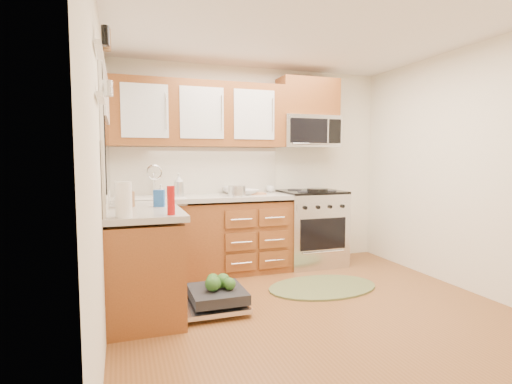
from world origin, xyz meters
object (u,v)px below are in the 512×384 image
object	(u,v)px
microwave	(308,132)
bowl_b	(234,190)
dishwasher	(213,299)
range	(311,227)
cup	(270,189)
cutting_board	(254,194)
sink	(156,209)
rug	(323,287)
upper_cabinets	(199,114)
bowl_a	(247,192)
stock_pot	(237,191)
skillet	(317,190)
paper_towel_roll	(124,200)

from	to	relation	value
microwave	bowl_b	bearing A→B (deg)	177.07
dishwasher	microwave	bearing A→B (deg)	39.07
range	cup	xyz separation A→B (m)	(-0.48, 0.22, 0.49)
cutting_board	cup	xyz separation A→B (m)	(0.29, 0.22, 0.03)
bowl_b	range	bearing A→B (deg)	-9.88
sink	rug	bearing A→B (deg)	-28.97
upper_cabinets	rug	size ratio (longest dim) A/B	1.73
dishwasher	rug	bearing A→B (deg)	10.36
range	cup	distance (m)	0.72
sink	bowl_b	distance (m)	0.99
rug	bowl_b	size ratio (longest dim) A/B	4.25
bowl_a	stock_pot	bearing A→B (deg)	-138.46
skillet	bowl_b	xyz separation A→B (m)	(-0.93, 0.42, -0.00)
microwave	rug	bearing A→B (deg)	-106.93
rug	stock_pot	xyz separation A→B (m)	(-0.72, 0.75, 0.98)
microwave	dishwasher	size ratio (longest dim) A/B	1.09
cutting_board	paper_towel_roll	xyz separation A→B (m)	(-1.51, -1.45, 0.12)
dishwasher	cutting_board	world-z (taller)	cutting_board
range	cutting_board	bearing A→B (deg)	179.68
paper_towel_roll	upper_cabinets	bearing A→B (deg)	61.25
rug	bowl_a	bearing A→B (deg)	121.38
bowl_a	range	bearing A→B (deg)	0.25
upper_cabinets	bowl_b	size ratio (longest dim) A/B	7.36
cutting_board	cup	bearing A→B (deg)	36.79
sink	stock_pot	distance (m)	0.93
rug	cutting_board	bearing A→B (deg)	116.64
paper_towel_roll	bowl_a	bearing A→B (deg)	45.57
stock_pot	paper_towel_roll	world-z (taller)	paper_towel_roll
stock_pot	paper_towel_roll	bearing A→B (deg)	-133.91
paper_towel_roll	cup	distance (m)	2.46
skillet	cup	size ratio (longest dim) A/B	2.33
rug	paper_towel_roll	world-z (taller)	paper_towel_roll
dishwasher	stock_pot	size ratio (longest dim) A/B	3.43
dishwasher	skillet	bearing A→B (deg)	30.53
cup	range	bearing A→B (deg)	-24.62
skillet	stock_pot	size ratio (longest dim) A/B	1.23
microwave	rug	size ratio (longest dim) A/B	0.64
paper_towel_roll	bowl_b	bearing A→B (deg)	51.17
microwave	stock_pot	xyz separation A→B (m)	(-1.04, -0.28, -0.71)
bowl_b	bowl_a	bearing A→B (deg)	-56.79
microwave	stock_pot	world-z (taller)	microwave
range	stock_pot	size ratio (longest dim) A/B	4.66
dishwasher	bowl_a	world-z (taller)	bowl_a
rug	paper_towel_roll	xyz separation A→B (m)	(-1.97, -0.54, 1.05)
range	microwave	distance (m)	1.23
cutting_board	dishwasher	bearing A→B (deg)	-124.22
stock_pot	range	bearing A→B (deg)	8.63
skillet	bowl_b	bearing A→B (deg)	155.66
paper_towel_roll	bowl_b	xyz separation A→B (m)	(1.30, 1.62, -0.09)
upper_cabinets	range	world-z (taller)	upper_cabinets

